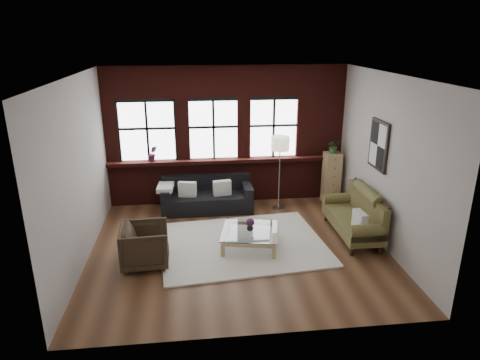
{
  "coord_description": "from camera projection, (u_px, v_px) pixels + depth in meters",
  "views": [
    {
      "loc": [
        -0.8,
        -7.22,
        3.87
      ],
      "look_at": [
        0.1,
        0.6,
        1.15
      ],
      "focal_mm": 32.0,
      "sensor_mm": 36.0,
      "label": 1
    }
  ],
  "objects": [
    {
      "name": "sill_ledge",
      "position": [
        227.0,
        160.0,
        10.0
      ],
      "size": [
        5.5,
        0.3,
        0.08
      ],
      "primitive_type": "cube",
      "color": "#42130F",
      "rests_on": "brick_backwall"
    },
    {
      "name": "shag_rug",
      "position": [
        242.0,
        244.0,
        8.24
      ],
      "size": [
        3.32,
        2.72,
        0.03
      ],
      "primitive_type": "cube",
      "rotation": [
        0.0,
        0.0,
        0.1
      ],
      "color": "silver",
      "rests_on": "floor"
    },
    {
      "name": "vintage_settee",
      "position": [
        353.0,
        214.0,
        8.44
      ],
      "size": [
        0.8,
        1.8,
        0.96
      ],
      "primitive_type": null,
      "color": "brown",
      "rests_on": "floor"
    },
    {
      "name": "potted_plant_top",
      "position": [
        334.0,
        146.0,
        9.89
      ],
      "size": [
        0.31,
        0.27,
        0.33
      ],
      "primitive_type": "imported",
      "rotation": [
        0.0,
        0.0,
        0.03
      ],
      "color": "#2D5923",
      "rests_on": "drawer_chest"
    },
    {
      "name": "wall_back",
      "position": [
        226.0,
        136.0,
        9.96
      ],
      "size": [
        5.5,
        0.0,
        5.5
      ],
      "primitive_type": "plane",
      "rotation": [
        1.57,
        0.0,
        0.0
      ],
      "color": "#B0A9A4",
      "rests_on": "ground"
    },
    {
      "name": "vase",
      "position": [
        250.0,
        227.0,
        8.03
      ],
      "size": [
        0.17,
        0.17,
        0.14
      ],
      "primitive_type": "imported",
      "rotation": [
        0.0,
        0.0,
        0.39
      ],
      "color": "#B2B2B2",
      "rests_on": "coffee_table"
    },
    {
      "name": "dark_sofa",
      "position": [
        207.0,
        195.0,
        9.74
      ],
      "size": [
        2.04,
        0.83,
        0.74
      ],
      "primitive_type": null,
      "color": "black",
      "rests_on": "floor"
    },
    {
      "name": "coffee_table",
      "position": [
        250.0,
        239.0,
        8.11
      ],
      "size": [
        1.24,
        1.24,
        0.35
      ],
      "primitive_type": null,
      "rotation": [
        0.0,
        0.0,
        -0.21
      ],
      "color": "tan",
      "rests_on": "shag_rug"
    },
    {
      "name": "window_mid",
      "position": [
        214.0,
        130.0,
        9.83
      ],
      "size": [
        1.38,
        0.1,
        1.5
      ],
      "primitive_type": null,
      "color": "black",
      "rests_on": "brick_backwall"
    },
    {
      "name": "pillow_a",
      "position": [
        187.0,
        189.0,
        9.54
      ],
      "size": [
        0.42,
        0.22,
        0.34
      ],
      "primitive_type": "cube",
      "rotation": [
        0.0,
        0.0,
        -0.2
      ],
      "color": "silver",
      "rests_on": "dark_sofa"
    },
    {
      "name": "pillow_b",
      "position": [
        222.0,
        188.0,
        9.62
      ],
      "size": [
        0.42,
        0.2,
        0.34
      ],
      "primitive_type": "cube",
      "rotation": [
        0.0,
        0.0,
        0.16
      ],
      "color": "silver",
      "rests_on": "dark_sofa"
    },
    {
      "name": "armchair",
      "position": [
        145.0,
        245.0,
        7.42
      ],
      "size": [
        0.85,
        0.83,
        0.74
      ],
      "primitive_type": "imported",
      "rotation": [
        0.0,
        0.0,
        1.62
      ],
      "color": "#2D2216",
      "rests_on": "floor"
    },
    {
      "name": "floor_lamp",
      "position": [
        279.0,
        170.0,
        9.64
      ],
      "size": [
        0.4,
        0.4,
        1.85
      ],
      "primitive_type": null,
      "color": "#A5A5A8",
      "rests_on": "floor"
    },
    {
      "name": "wall_front",
      "position": [
        261.0,
        227.0,
        5.26
      ],
      "size": [
        5.5,
        0.0,
        5.5
      ],
      "primitive_type": "plane",
      "rotation": [
        -1.57,
        0.0,
        0.0
      ],
      "color": "#B0A9A4",
      "rests_on": "ground"
    },
    {
      "name": "window_right",
      "position": [
        273.0,
        128.0,
        9.98
      ],
      "size": [
        1.38,
        0.1,
        1.5
      ],
      "primitive_type": null,
      "color": "black",
      "rests_on": "brick_backwall"
    },
    {
      "name": "window_left",
      "position": [
        147.0,
        132.0,
        9.67
      ],
      "size": [
        1.38,
        0.1,
        1.5
      ],
      "primitive_type": null,
      "color": "black",
      "rests_on": "brick_backwall"
    },
    {
      "name": "sill_plant",
      "position": [
        153.0,
        154.0,
        9.71
      ],
      "size": [
        0.24,
        0.21,
        0.37
      ],
      "primitive_type": "imported",
      "rotation": [
        0.0,
        0.0,
        0.23
      ],
      "color": "#49193D",
      "rests_on": "sill_ledge"
    },
    {
      "name": "wall_poster",
      "position": [
        379.0,
        145.0,
        8.1
      ],
      "size": [
        0.05,
        0.74,
        0.94
      ],
      "primitive_type": null,
      "color": "black",
      "rests_on": "wall_right"
    },
    {
      "name": "pillow_settee",
      "position": [
        360.0,
        221.0,
        7.88
      ],
      "size": [
        0.17,
        0.39,
        0.34
      ],
      "primitive_type": "cube",
      "rotation": [
        0.0,
        0.0,
        0.07
      ],
      "color": "silver",
      "rests_on": "vintage_settee"
    },
    {
      "name": "drawer_chest",
      "position": [
        331.0,
        178.0,
        10.15
      ],
      "size": [
        0.37,
        0.37,
        1.22
      ],
      "primitive_type": "cube",
      "color": "tan",
      "rests_on": "floor"
    },
    {
      "name": "ceiling",
      "position": [
        238.0,
        75.0,
        7.09
      ],
      "size": [
        5.5,
        5.5,
        0.0
      ],
      "primitive_type": "plane",
      "rotation": [
        3.14,
        0.0,
        0.0
      ],
      "color": "white",
      "rests_on": "ground"
    },
    {
      "name": "floor",
      "position": [
        238.0,
        247.0,
        8.13
      ],
      "size": [
        5.5,
        5.5,
        0.0
      ],
      "primitive_type": "plane",
      "color": "#51311D",
      "rests_on": "ground"
    },
    {
      "name": "flowers",
      "position": [
        250.0,
        222.0,
        8.0
      ],
      "size": [
        0.16,
        0.16,
        0.16
      ],
      "primitive_type": "sphere",
      "color": "#49193D",
      "rests_on": "vase"
    },
    {
      "name": "brick_backwall",
      "position": [
        227.0,
        136.0,
        9.9
      ],
      "size": [
        5.5,
        0.12,
        3.2
      ],
      "primitive_type": null,
      "color": "#42130F",
      "rests_on": "floor"
    },
    {
      "name": "wall_right",
      "position": [
        386.0,
        162.0,
        7.91
      ],
      "size": [
        0.0,
        5.0,
        5.0
      ],
      "primitive_type": "plane",
      "rotation": [
        1.57,
        0.0,
        -1.57
      ],
      "color": "#B0A9A4",
      "rests_on": "ground"
    },
    {
      "name": "wall_left",
      "position": [
        79.0,
        173.0,
        7.31
      ],
      "size": [
        0.0,
        5.0,
        5.0
      ],
      "primitive_type": "plane",
      "rotation": [
        1.57,
        0.0,
        1.57
      ],
      "color": "#B0A9A4",
      "rests_on": "ground"
    }
  ]
}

